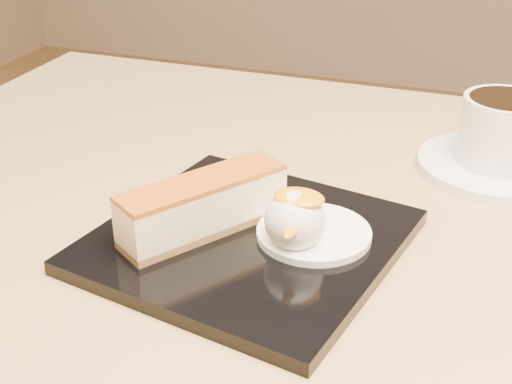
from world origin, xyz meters
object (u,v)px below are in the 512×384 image
at_px(cheesecake, 203,205).
at_px(ice_cream_scoop, 295,220).
at_px(dessert_plate, 247,241).
at_px(saucer, 496,166).
at_px(table, 222,376).
at_px(coffee_cup, 505,130).

distance_m(cheesecake, ice_cream_scoop, 0.08).
xyz_separation_m(dessert_plate, saucer, (0.18, 0.21, -0.00)).
bearing_deg(saucer, table, -136.47).
height_order(table, dessert_plate, dessert_plate).
xyz_separation_m(dessert_plate, coffee_cup, (0.18, 0.21, 0.04)).
relative_size(table, ice_cream_scoop, 17.17).
bearing_deg(coffee_cup, saucer, -180.00).
bearing_deg(saucer, coffee_cup, -17.71).
xyz_separation_m(cheesecake, saucer, (0.21, 0.22, -0.03)).
distance_m(table, dessert_plate, 0.16).
bearing_deg(table, ice_cream_scoop, -14.76).
height_order(table, ice_cream_scoop, ice_cream_scoop).
height_order(dessert_plate, saucer, dessert_plate).
bearing_deg(cheesecake, coffee_cup, -11.58).
height_order(dessert_plate, ice_cream_scoop, ice_cream_scoop).
bearing_deg(dessert_plate, table, 156.33).
distance_m(table, coffee_cup, 0.35).
distance_m(cheesecake, coffee_cup, 0.30).
bearing_deg(saucer, cheesecake, -134.32).
distance_m(table, cheesecake, 0.19).
xyz_separation_m(cheesecake, coffee_cup, (0.21, 0.22, 0.01)).
bearing_deg(dessert_plate, cheesecake, -171.87).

